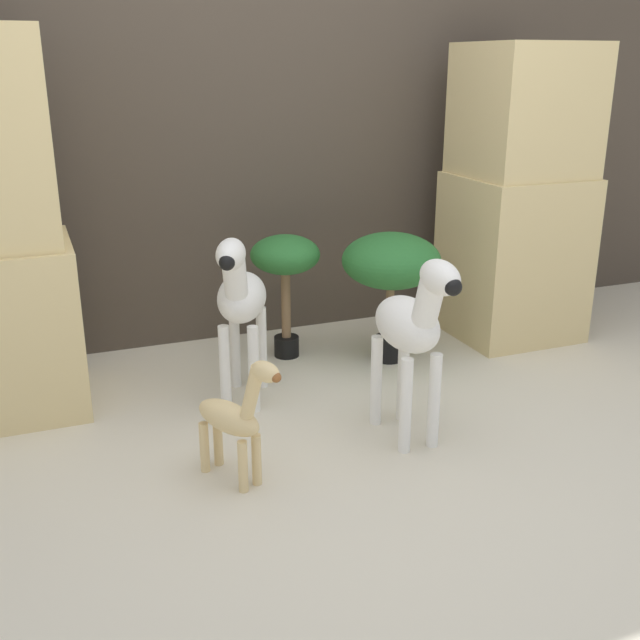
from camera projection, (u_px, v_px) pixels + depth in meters
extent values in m
plane|color=beige|center=(391.00, 474.00, 2.62)|extent=(14.00, 14.00, 0.00)
cube|color=#473D33|center=(250.00, 119.00, 3.68)|extent=(6.40, 0.08, 2.20)
cube|color=#DBC184|center=(2.00, 328.00, 3.03)|extent=(0.60, 0.58, 0.69)
cube|color=#DBC184|center=(512.00, 257.00, 3.86)|extent=(0.60, 0.58, 0.83)
cube|color=#DBC184|center=(525.00, 111.00, 3.62)|extent=(0.56, 0.54, 0.63)
cylinder|color=white|center=(434.00, 401.00, 2.76)|extent=(0.05, 0.05, 0.37)
cylinder|color=white|center=(406.00, 406.00, 2.72)|extent=(0.05, 0.05, 0.37)
cylinder|color=white|center=(403.00, 376.00, 2.97)|extent=(0.05, 0.05, 0.37)
cylinder|color=white|center=(376.00, 381.00, 2.93)|extent=(0.05, 0.05, 0.37)
ellipsoid|color=white|center=(407.00, 324.00, 2.76)|extent=(0.20, 0.35, 0.20)
cylinder|color=white|center=(429.00, 299.00, 2.58)|extent=(0.09, 0.15, 0.23)
ellipsoid|color=white|center=(440.00, 277.00, 2.49)|extent=(0.11, 0.20, 0.12)
sphere|color=black|center=(453.00, 287.00, 2.42)|extent=(0.06, 0.06, 0.06)
cube|color=black|center=(429.00, 296.00, 2.58)|extent=(0.02, 0.09, 0.19)
cylinder|color=white|center=(254.00, 369.00, 3.04)|extent=(0.05, 0.05, 0.37)
cylinder|color=white|center=(225.00, 369.00, 3.05)|extent=(0.05, 0.05, 0.37)
cylinder|color=white|center=(262.00, 347.00, 3.27)|extent=(0.05, 0.05, 0.37)
cylinder|color=white|center=(235.00, 347.00, 3.28)|extent=(0.05, 0.05, 0.37)
ellipsoid|color=white|center=(242.00, 297.00, 3.07)|extent=(0.33, 0.40, 0.20)
cylinder|color=white|center=(235.00, 274.00, 2.89)|extent=(0.15, 0.18, 0.23)
ellipsoid|color=white|center=(231.00, 254.00, 2.79)|extent=(0.18, 0.23, 0.12)
sphere|color=black|center=(227.00, 263.00, 2.72)|extent=(0.06, 0.06, 0.06)
cube|color=black|center=(235.00, 271.00, 2.88)|extent=(0.06, 0.09, 0.19)
cylinder|color=#E0C184|center=(257.00, 459.00, 2.53)|extent=(0.03, 0.03, 0.19)
cylinder|color=#E0C184|center=(243.00, 467.00, 2.49)|extent=(0.03, 0.03, 0.19)
cylinder|color=#E0C184|center=(218.00, 441.00, 2.66)|extent=(0.03, 0.03, 0.19)
cylinder|color=#E0C184|center=(204.00, 447.00, 2.61)|extent=(0.03, 0.03, 0.19)
ellipsoid|color=#E0C184|center=(228.00, 417.00, 2.53)|extent=(0.22, 0.30, 0.10)
cylinder|color=#E0C184|center=(252.00, 394.00, 2.41)|extent=(0.09, 0.12, 0.22)
ellipsoid|color=#E0C184|center=(265.00, 372.00, 2.34)|extent=(0.11, 0.13, 0.07)
sphere|color=brown|center=(276.00, 377.00, 2.31)|extent=(0.03, 0.03, 0.03)
cylinder|color=black|center=(287.00, 346.00, 3.66)|extent=(0.12, 0.12, 0.10)
cylinder|color=brown|center=(286.00, 305.00, 3.59)|extent=(0.04, 0.04, 0.32)
ellipsoid|color=#286B2D|center=(285.00, 254.00, 3.51)|extent=(0.33, 0.33, 0.18)
cylinder|color=black|center=(388.00, 348.00, 3.61)|extent=(0.14, 0.14, 0.12)
cylinder|color=brown|center=(390.00, 312.00, 3.55)|extent=(0.04, 0.04, 0.25)
ellipsoid|color=#286B2D|center=(391.00, 260.00, 3.47)|extent=(0.46, 0.46, 0.25)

